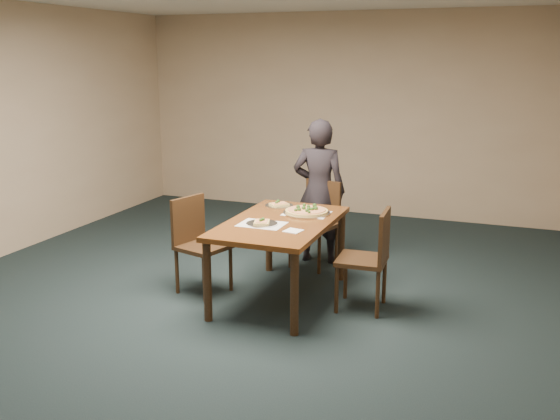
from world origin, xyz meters
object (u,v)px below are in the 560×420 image
(dining_table, at_px, (280,230))
(slice_plate_far, at_px, (279,205))
(chair_left, at_px, (197,239))
(chair_right, at_px, (371,254))
(chair_far, at_px, (318,218))
(slice_plate_near, at_px, (262,223))
(pizza_pan, at_px, (307,211))
(diner, at_px, (319,191))

(dining_table, relative_size, slice_plate_far, 5.36)
(chair_left, height_order, chair_right, same)
(chair_far, relative_size, chair_left, 1.00)
(chair_right, xyz_separation_m, slice_plate_near, (-0.94, -0.23, 0.25))
(pizza_pan, bearing_deg, slice_plate_far, 151.81)
(chair_far, bearing_deg, chair_left, -112.36)
(chair_right, relative_size, pizza_pan, 2.04)
(chair_left, xyz_separation_m, slice_plate_far, (0.60, 0.61, 0.25))
(chair_far, xyz_separation_m, diner, (-0.03, 0.12, 0.27))
(chair_left, relative_size, slice_plate_far, 3.25)
(chair_far, distance_m, chair_left, 1.42)
(chair_right, distance_m, diner, 1.44)
(chair_right, relative_size, slice_plate_near, 3.25)
(dining_table, height_order, chair_left, chair_left)
(dining_table, xyz_separation_m, pizza_pan, (0.14, 0.34, 0.12))
(pizza_pan, height_order, slice_plate_far, pizza_pan)
(chair_right, bearing_deg, chair_far, -144.09)
(slice_plate_near, xyz_separation_m, slice_plate_far, (-0.11, 0.70, -0.00))
(chair_left, height_order, pizza_pan, chair_left)
(slice_plate_near, relative_size, slice_plate_far, 1.00)
(chair_far, relative_size, chair_right, 1.00)
(chair_right, height_order, pizza_pan, chair_right)
(dining_table, height_order, chair_right, chair_right)
(chair_left, bearing_deg, diner, -16.22)
(chair_far, height_order, chair_left, same)
(chair_far, xyz_separation_m, chair_right, (0.81, -1.02, 0.00))
(dining_table, distance_m, chair_far, 1.08)
(dining_table, distance_m, slice_plate_near, 0.23)
(chair_far, distance_m, slice_plate_far, 0.64)
(chair_right, bearing_deg, slice_plate_far, -117.27)
(diner, bearing_deg, dining_table, 83.49)
(slice_plate_near, height_order, slice_plate_far, slice_plate_near)
(chair_left, relative_size, diner, 0.58)
(chair_right, distance_m, slice_plate_near, 1.00)
(dining_table, xyz_separation_m, diner, (-0.01, 1.19, 0.12))
(dining_table, relative_size, diner, 0.96)
(chair_right, distance_m, pizza_pan, 0.79)
(pizza_pan, distance_m, slice_plate_far, 0.40)
(chair_far, height_order, diner, diner)
(pizza_pan, bearing_deg, chair_right, -22.52)
(chair_far, distance_m, chair_right, 1.30)
(chair_right, height_order, slice_plate_far, chair_right)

